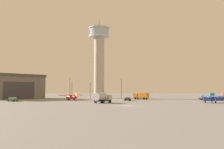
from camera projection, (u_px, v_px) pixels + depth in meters
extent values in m
plane|color=gray|center=(127.00, 106.00, 59.97)|extent=(400.00, 400.00, 0.00)
cylinder|color=#B2AD9E|center=(99.00, 67.00, 116.75)|extent=(4.86, 4.86, 29.17)
cylinder|color=silver|center=(99.00, 36.00, 117.67)|extent=(10.00, 10.00, 0.60)
cylinder|color=#99B7C6|center=(99.00, 32.00, 117.80)|extent=(9.20, 9.20, 3.56)
cylinder|color=silver|center=(99.00, 28.00, 117.93)|extent=(10.00, 10.00, 0.50)
cylinder|color=#38383D|center=(99.00, 23.00, 118.06)|extent=(0.16, 0.16, 4.00)
cube|color=#6B665B|center=(7.00, 88.00, 107.88)|extent=(33.61, 33.63, 9.47)
cube|color=#4A4740|center=(7.00, 76.00, 108.21)|extent=(34.46, 34.48, 1.00)
cube|color=#38383A|center=(19.00, 91.00, 99.59)|extent=(8.84, 9.94, 7.10)
cylinder|color=#2847A8|center=(213.00, 99.00, 72.59)|extent=(6.40, 2.01, 1.25)
cone|color=#38383D|center=(202.00, 99.00, 72.30)|extent=(1.01, 0.98, 0.87)
cube|color=#38383D|center=(202.00, 99.00, 72.30)|extent=(0.07, 0.11, 1.92)
cube|color=#2847A8|center=(212.00, 96.00, 72.61)|extent=(2.73, 10.19, 0.20)
cylinder|color=white|center=(209.00, 98.00, 74.19)|extent=(0.20, 0.99, 1.37)
cylinder|color=white|center=(215.00, 98.00, 70.98)|extent=(0.20, 0.99, 1.37)
cube|color=#99B7C6|center=(209.00, 98.00, 72.51)|extent=(1.22, 1.13, 0.71)
cone|color=#2847A8|center=(224.00, 98.00, 72.89)|extent=(1.52, 1.10, 0.94)
cube|color=white|center=(224.00, 96.00, 72.94)|extent=(1.12, 0.26, 1.71)
cube|color=#2847A8|center=(224.00, 98.00, 72.90)|extent=(1.27, 3.11, 0.10)
cylinder|color=black|center=(205.00, 102.00, 72.32)|extent=(0.24, 0.62, 0.60)
cylinder|color=black|center=(212.00, 102.00, 73.65)|extent=(0.24, 0.62, 0.60)
cylinder|color=black|center=(216.00, 102.00, 71.45)|extent=(0.24, 0.62, 0.60)
cylinder|color=red|center=(71.00, 97.00, 90.28)|extent=(5.01, 5.40, 1.22)
cone|color=#38383D|center=(67.00, 97.00, 92.82)|extent=(1.23, 1.23, 0.86)
cube|color=#38383D|center=(67.00, 97.00, 92.82)|extent=(0.11, 0.11, 1.87)
cube|color=red|center=(71.00, 95.00, 90.55)|extent=(8.33, 7.67, 0.20)
cylinder|color=gold|center=(75.00, 96.00, 91.53)|extent=(0.78, 0.70, 1.34)
cylinder|color=gold|center=(67.00, 96.00, 89.52)|extent=(0.78, 0.70, 1.34)
cube|color=#99B7C6|center=(70.00, 96.00, 91.21)|extent=(1.45, 1.46, 0.69)
cone|color=red|center=(76.00, 97.00, 87.74)|extent=(1.60, 1.64, 0.92)
cube|color=gold|center=(76.00, 95.00, 87.79)|extent=(0.81, 0.89, 1.68)
cube|color=red|center=(76.00, 97.00, 87.75)|extent=(2.80, 2.63, 0.10)
cylinder|color=black|center=(68.00, 99.00, 92.04)|extent=(0.55, 0.52, 0.59)
cylinder|color=black|center=(74.00, 99.00, 90.76)|extent=(0.55, 0.52, 0.59)
cylinder|color=black|center=(69.00, 100.00, 89.38)|extent=(0.55, 0.52, 0.59)
cube|color=#38383D|center=(103.00, 101.00, 72.30)|extent=(4.93, 6.07, 0.24)
cube|color=#B7BABF|center=(107.00, 98.00, 74.10)|extent=(3.04, 2.78, 1.64)
cube|color=#99B7C6|center=(108.00, 96.00, 74.75)|extent=(1.86, 1.24, 0.82)
cylinder|color=#B7BABF|center=(101.00, 97.00, 71.58)|extent=(4.08, 4.57, 2.30)
cylinder|color=black|center=(104.00, 101.00, 74.64)|extent=(0.99, 0.77, 1.00)
cylinder|color=black|center=(110.00, 101.00, 73.33)|extent=(0.99, 0.77, 1.00)
cylinder|color=black|center=(96.00, 101.00, 71.50)|extent=(0.99, 0.77, 1.00)
cylinder|color=black|center=(102.00, 102.00, 70.19)|extent=(0.99, 0.77, 1.00)
cube|color=#38383D|center=(206.00, 98.00, 91.98)|extent=(5.88, 2.79, 0.24)
cube|color=teal|center=(212.00, 96.00, 91.64)|extent=(1.95, 2.59, 1.92)
cube|color=#99B7C6|center=(214.00, 95.00, 91.52)|extent=(0.41, 2.00, 0.96)
cube|color=brown|center=(203.00, 98.00, 92.18)|extent=(4.11, 2.95, 0.16)
cube|color=#997547|center=(202.00, 97.00, 92.28)|extent=(1.13, 1.13, 0.90)
cylinder|color=black|center=(211.00, 99.00, 92.62)|extent=(0.44, 1.03, 1.00)
cylinder|color=black|center=(212.00, 99.00, 90.53)|extent=(0.44, 1.03, 1.00)
cylinder|color=black|center=(201.00, 99.00, 93.35)|extent=(0.44, 1.03, 1.00)
cylinder|color=black|center=(202.00, 99.00, 91.26)|extent=(0.44, 1.03, 1.00)
cube|color=#38383D|center=(141.00, 98.00, 97.52)|extent=(6.07, 4.67, 0.24)
cube|color=orange|center=(136.00, 95.00, 98.72)|extent=(2.66, 2.94, 1.76)
cube|color=#99B7C6|center=(135.00, 95.00, 99.15)|extent=(1.12, 1.83, 0.88)
cube|color=orange|center=(143.00, 95.00, 97.07)|extent=(4.64, 4.10, 1.90)
cylinder|color=black|center=(135.00, 98.00, 97.70)|extent=(0.74, 1.00, 1.00)
cylinder|color=black|center=(138.00, 98.00, 99.55)|extent=(0.74, 1.00, 1.00)
cylinder|color=black|center=(144.00, 98.00, 95.64)|extent=(0.74, 1.00, 1.00)
cylinder|color=black|center=(146.00, 98.00, 97.49)|extent=(0.74, 1.00, 1.00)
cube|color=black|center=(128.00, 99.00, 86.87)|extent=(2.13, 4.32, 0.55)
cube|color=#99B7C6|center=(128.00, 98.00, 87.11)|extent=(1.81, 2.46, 0.50)
cylinder|color=black|center=(130.00, 100.00, 85.39)|extent=(0.65, 0.22, 0.64)
cylinder|color=black|center=(125.00, 100.00, 85.58)|extent=(0.65, 0.22, 0.64)
cylinder|color=black|center=(130.00, 100.00, 88.13)|extent=(0.65, 0.22, 0.64)
cylinder|color=black|center=(126.00, 100.00, 88.32)|extent=(0.65, 0.22, 0.64)
cube|color=#287A42|center=(13.00, 100.00, 82.20)|extent=(2.18, 4.54, 0.55)
cube|color=#99B7C6|center=(13.00, 98.00, 82.01)|extent=(1.86, 2.58, 0.50)
cylinder|color=black|center=(12.00, 100.00, 83.61)|extent=(0.65, 0.22, 0.64)
cylinder|color=black|center=(17.00, 100.00, 83.66)|extent=(0.65, 0.22, 0.64)
cylinder|color=black|center=(8.00, 101.00, 80.70)|extent=(0.65, 0.22, 0.64)
cylinder|color=black|center=(14.00, 101.00, 80.75)|extent=(0.65, 0.22, 0.64)
cylinder|color=#38383D|center=(90.00, 91.00, 108.37)|extent=(0.18, 0.18, 7.06)
sphere|color=#F9E5B2|center=(90.00, 82.00, 108.61)|extent=(0.44, 0.44, 0.44)
cylinder|color=#38383D|center=(72.00, 90.00, 109.28)|extent=(0.18, 0.18, 7.75)
sphere|color=#F9E5B2|center=(72.00, 81.00, 109.53)|extent=(0.44, 0.44, 0.44)
cylinder|color=#38383D|center=(121.00, 89.00, 111.81)|extent=(0.18, 0.18, 8.84)
sphere|color=#F9E5B2|center=(121.00, 78.00, 112.10)|extent=(0.44, 0.44, 0.44)
cylinder|color=#38383D|center=(70.00, 88.00, 111.85)|extent=(0.18, 0.18, 9.10)
sphere|color=#F9E5B2|center=(70.00, 78.00, 112.15)|extent=(0.44, 0.44, 0.44)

